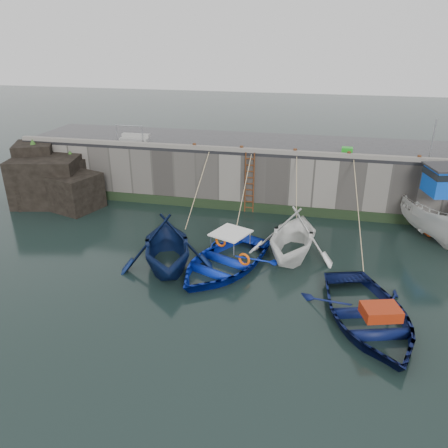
% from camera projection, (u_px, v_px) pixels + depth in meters
% --- Properties ---
extents(ground, '(120.00, 120.00, 0.00)m').
position_uv_depth(ground, '(259.00, 331.00, 13.89)').
color(ground, black).
rests_on(ground, ground).
extents(quay_back, '(30.00, 5.00, 3.00)m').
position_uv_depth(quay_back, '(292.00, 173.00, 24.46)').
color(quay_back, slate).
rests_on(quay_back, ground).
extents(road_back, '(30.00, 5.00, 0.16)m').
position_uv_depth(road_back, '(294.00, 145.00, 23.82)').
color(road_back, black).
rests_on(road_back, quay_back).
extents(kerb_back, '(30.00, 0.30, 0.20)m').
position_uv_depth(kerb_back, '(291.00, 153.00, 21.65)').
color(kerb_back, slate).
rests_on(kerb_back, road_back).
extents(algae_back, '(30.00, 0.08, 0.50)m').
position_uv_depth(algae_back, '(287.00, 210.00, 22.69)').
color(algae_back, black).
rests_on(algae_back, ground).
extents(rock_outcrop, '(5.85, 4.24, 3.41)m').
position_uv_depth(rock_outcrop, '(52.00, 180.00, 24.09)').
color(rock_outcrop, black).
rests_on(rock_outcrop, ground).
extents(ladder, '(0.51, 0.08, 3.20)m').
position_uv_depth(ladder, '(249.00, 183.00, 22.51)').
color(ladder, '#3F1E0F').
rests_on(ladder, ground).
extents(boat_near_white, '(5.43, 5.79, 2.45)m').
position_uv_depth(boat_near_white, '(168.00, 265.00, 17.84)').
color(boat_near_white, '#0A1842').
rests_on(boat_near_white, ground).
extents(boat_near_white_rope, '(0.04, 4.80, 3.10)m').
position_uv_depth(boat_near_white_rope, '(197.00, 222.00, 21.88)').
color(boat_near_white_rope, tan).
rests_on(boat_near_white_rope, ground).
extents(boat_near_blue, '(5.39, 6.19, 1.07)m').
position_uv_depth(boat_near_blue, '(224.00, 267.00, 17.66)').
color(boat_near_blue, '#0B25AB').
rests_on(boat_near_blue, ground).
extents(boat_near_blue_rope, '(0.04, 4.54, 3.10)m').
position_uv_depth(boat_near_blue_rope, '(243.00, 225.00, 21.56)').
color(boat_near_blue_rope, tan).
rests_on(boat_near_blue_rope, ground).
extents(boat_near_blacktrim, '(4.44, 4.98, 2.38)m').
position_uv_depth(boat_near_blacktrim, '(292.00, 254.00, 18.70)').
color(boat_near_blacktrim, white).
rests_on(boat_near_blacktrim, ground).
extents(boat_near_blacktrim_rope, '(0.04, 3.27, 3.10)m').
position_uv_depth(boat_near_blacktrim_rope, '(297.00, 223.00, 21.82)').
color(boat_near_blacktrim_rope, tan).
rests_on(boat_near_blacktrim_rope, ground).
extents(boat_near_navy, '(5.11, 6.13, 1.09)m').
position_uv_depth(boat_near_navy, '(367.00, 322.00, 14.33)').
color(boat_near_navy, '#0A123F').
rests_on(boat_near_navy, ground).
extents(boat_near_navy_rope, '(0.04, 6.77, 3.10)m').
position_uv_depth(boat_near_navy_rope, '(357.00, 247.00, 19.36)').
color(boat_near_navy_rope, tan).
rests_on(boat_near_navy_rope, ground).
extents(boat_far_white, '(3.73, 6.65, 5.42)m').
position_uv_depth(boat_far_white, '(432.00, 211.00, 20.52)').
color(boat_far_white, silver).
rests_on(boat_far_white, ground).
extents(fish_crate, '(0.55, 0.45, 0.30)m').
position_uv_depth(fish_crate, '(347.00, 150.00, 21.83)').
color(fish_crate, '#1B981D').
rests_on(fish_crate, road_back).
extents(railing, '(1.60, 1.05, 1.00)m').
position_uv_depth(railing, '(135.00, 137.00, 24.33)').
color(railing, '#A5A8AD').
rests_on(railing, road_back).
extents(bollard_a, '(0.18, 0.18, 0.28)m').
position_uv_depth(bollard_a, '(194.00, 146.00, 22.71)').
color(bollard_a, '#3F1E0F').
rests_on(bollard_a, road_back).
extents(bollard_b, '(0.18, 0.18, 0.28)m').
position_uv_depth(bollard_b, '(242.00, 149.00, 22.22)').
color(bollard_b, '#3F1E0F').
rests_on(bollard_b, road_back).
extents(bollard_c, '(0.18, 0.18, 0.28)m').
position_uv_depth(bollard_c, '(295.00, 151.00, 21.68)').
color(bollard_c, '#3F1E0F').
rests_on(bollard_c, road_back).
extents(bollard_d, '(0.18, 0.18, 0.28)m').
position_uv_depth(bollard_d, '(349.00, 154.00, 21.16)').
color(bollard_d, '#3F1E0F').
rests_on(bollard_d, road_back).
extents(bollard_e, '(0.18, 0.18, 0.28)m').
position_uv_depth(bollard_e, '(419.00, 158.00, 20.53)').
color(bollard_e, '#3F1E0F').
rests_on(bollard_e, road_back).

